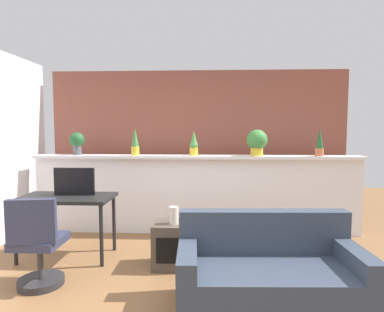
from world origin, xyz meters
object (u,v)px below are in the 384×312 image
Objects in this scene: potted_plant_0 at (77,142)px; potted_plant_4 at (320,143)px; potted_plant_3 at (257,141)px; desk at (67,203)px; side_cube_shelf at (171,244)px; potted_plant_1 at (135,142)px; couch at (269,276)px; potted_plant_2 at (194,144)px; vase_on_shelf at (174,215)px; office_chair at (38,249)px; tv_monitor at (74,181)px.

potted_plant_0 is 3.55m from potted_plant_4.
potted_plant_3 is at bearing -1.28° from potted_plant_0.
desk is 1.36m from side_cube_shelf.
potted_plant_1 reaches higher than potted_plant_0.
couch is at bearing -39.61° from potted_plant_0.
desk is at bearing -146.37° from potted_plant_2.
vase_on_shelf is at bearing -97.88° from potted_plant_2.
potted_plant_1 is (0.89, -0.06, -0.00)m from potted_plant_0.
potted_plant_3 is 3.09m from office_chair.
couch reaches higher than desk.
potted_plant_0 reaches higher than office_chair.
couch is (0.94, -0.83, 0.03)m from side_cube_shelf.
office_chair is (0.05, -0.78, -0.28)m from desk.
tv_monitor is 1.33m from vase_on_shelf.
couch is (2.15, -1.12, -0.63)m from tv_monitor.
potted_plant_4 reaches higher than office_chair.
tv_monitor is (-1.42, -0.91, -0.41)m from potted_plant_2.
potted_plant_1 is 2.08m from office_chair.
potted_plant_4 reaches higher than potted_plant_3.
couch is (-1.06, -1.98, -1.07)m from potted_plant_4.
potted_plant_4 reaches higher than potted_plant_0.
potted_plant_1 is 2.66m from potted_plant_4.
tv_monitor is (-3.21, -0.86, -0.44)m from potted_plant_4.
potted_plant_2 is at bearing 32.70° from tv_monitor.
potted_plant_1 is at bearing -178.16° from potted_plant_2.
potted_plant_1 is at bearing 56.90° from desk.
desk reaches higher than side_cube_shelf.
vase_on_shelf is at bearing 138.44° from couch.
potted_plant_2 reaches higher than couch.
potted_plant_4 is at bearing -1.28° from potted_plant_0.
potted_plant_0 is 0.67× the size of side_cube_shelf.
potted_plant_0 is at bearing 109.60° from tv_monitor.
potted_plant_0 is 2.17m from vase_on_shelf.
potted_plant_3 is 0.88m from potted_plant_4.
couch is at bearing -118.18° from potted_plant_4.
potted_plant_3 is 2.68m from desk.
desk is at bearing 155.02° from couch.
side_cube_shelf is (0.66, -1.17, -1.11)m from potted_plant_1.
side_cube_shelf is at bearing 138.32° from vase_on_shelf.
tv_monitor reaches higher than couch.
potted_plant_3 is 0.96× the size of potted_plant_4.
vase_on_shelf is at bearing -14.13° from tv_monitor.
potted_plant_0 reaches higher than tv_monitor.
potted_plant_0 is 1.76m from potted_plant_2.
potted_plant_4 is 2.49m from couch.
potted_plant_3 is 1.97m from side_cube_shelf.
potted_plant_4 is at bearing 30.97° from vase_on_shelf.
potted_plant_2 is (0.86, 0.03, -0.03)m from potted_plant_1.
potted_plant_2 is 0.92× the size of potted_plant_4.
potted_plant_1 is at bearing 119.36° from side_cube_shelf.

